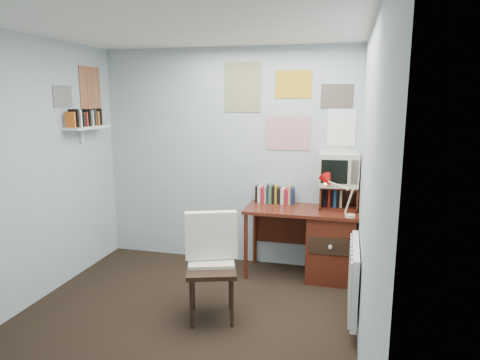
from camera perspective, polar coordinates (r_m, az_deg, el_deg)
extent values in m
plane|color=black|center=(3.83, -9.08, -19.61)|extent=(3.50, 3.50, 0.00)
cube|color=#AEC0C7|center=(5.00, -1.66, 3.02)|extent=(3.00, 0.02, 2.50)
cube|color=#AEC0C7|center=(4.21, -28.79, 0.14)|extent=(0.02, 3.50, 2.50)
cube|color=#AEC0C7|center=(3.10, 16.60, -2.37)|extent=(0.02, 3.50, 2.50)
cube|color=white|center=(3.35, -10.45, 20.40)|extent=(3.00, 3.50, 0.02)
cube|color=#511E12|center=(4.67, 8.16, -4.01)|extent=(1.20, 0.55, 0.03)
cube|color=#511E12|center=(4.76, 12.03, -8.63)|extent=(0.50, 0.50, 0.72)
cylinder|color=#511E12|center=(4.65, 0.76, -8.87)|extent=(0.04, 0.04, 0.72)
cylinder|color=#511E12|center=(5.09, 1.99, -7.12)|extent=(0.04, 0.04, 0.72)
cube|color=#511E12|center=(5.04, 5.52, -6.69)|extent=(0.64, 0.02, 0.30)
cube|color=black|center=(3.83, -3.84, -11.87)|extent=(0.58, 0.57, 0.91)
cube|color=red|center=(4.39, 14.57, -2.51)|extent=(0.29, 0.26, 0.37)
cube|color=#511E12|center=(4.73, 13.06, -2.23)|extent=(0.40, 0.30, 0.25)
cube|color=beige|center=(4.69, 12.98, 1.64)|extent=(0.43, 0.40, 0.39)
cube|color=#511E12|center=(4.85, 5.61, -1.85)|extent=(0.60, 0.14, 0.22)
cube|color=white|center=(3.88, 14.99, -12.50)|extent=(0.09, 0.80, 0.60)
cube|color=white|center=(4.96, -19.70, 6.62)|extent=(0.20, 0.62, 0.24)
cube|color=white|center=(4.81, 6.46, 9.82)|extent=(1.20, 0.01, 0.90)
cube|color=white|center=(5.00, -20.89, 10.94)|extent=(0.01, 0.70, 0.60)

